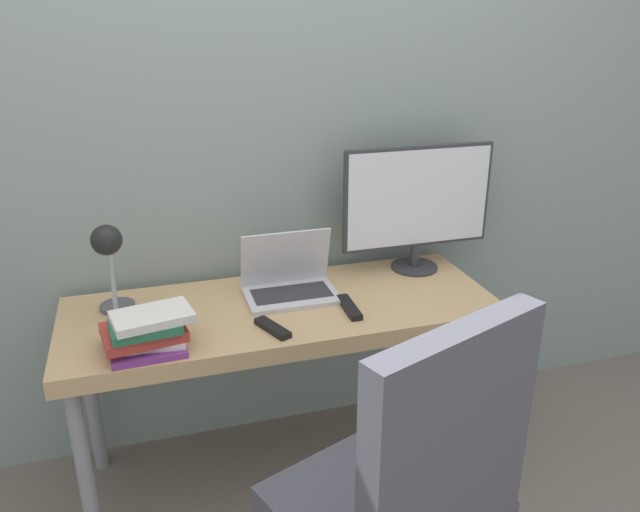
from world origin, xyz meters
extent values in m
cube|color=gray|center=(0.00, 0.64, 1.30)|extent=(8.00, 0.05, 2.60)
cube|color=tan|center=(0.00, 0.29, 0.69)|extent=(1.51, 0.58, 0.06)
cylinder|color=gray|center=(-0.69, 0.06, 0.33)|extent=(0.05, 0.05, 0.66)
cylinder|color=gray|center=(0.69, 0.06, 0.33)|extent=(0.05, 0.05, 0.66)
cylinder|color=gray|center=(-0.69, 0.52, 0.33)|extent=(0.05, 0.05, 0.66)
cylinder|color=gray|center=(0.69, 0.52, 0.33)|extent=(0.05, 0.05, 0.66)
cube|color=silver|center=(0.05, 0.33, 0.73)|extent=(0.33, 0.22, 0.02)
cube|color=#2D2D33|center=(0.05, 0.33, 0.74)|extent=(0.28, 0.13, 0.00)
cube|color=silver|center=(0.05, 0.41, 0.84)|extent=(0.33, 0.07, 0.22)
cube|color=silver|center=(0.05, 0.41, 0.84)|extent=(0.29, 0.05, 0.19)
cylinder|color=#333338|center=(0.59, 0.46, 0.72)|extent=(0.18, 0.18, 0.01)
cylinder|color=#333338|center=(0.59, 0.46, 0.78)|extent=(0.04, 0.04, 0.10)
cube|color=#333338|center=(0.59, 0.46, 1.01)|extent=(0.60, 0.02, 0.40)
cube|color=silver|center=(0.59, 0.45, 1.01)|extent=(0.58, 0.00, 0.37)
cylinder|color=#4C4C51|center=(-0.55, 0.42, 0.72)|extent=(0.12, 0.12, 0.02)
cylinder|color=#99999E|center=(-0.55, 0.36, 0.87)|extent=(0.02, 0.15, 0.29)
sphere|color=black|center=(-0.55, 0.29, 1.02)|extent=(0.10, 0.10, 0.10)
cube|color=#4C4C56|center=(0.09, -0.44, 0.44)|extent=(0.66, 0.64, 0.09)
cube|color=#4C4C56|center=(0.17, -0.63, 0.78)|extent=(0.49, 0.24, 0.58)
cube|color=#753384|center=(-0.46, 0.09, 0.73)|extent=(0.23, 0.18, 0.02)
cube|color=silver|center=(-0.44, 0.11, 0.74)|extent=(0.20, 0.14, 0.02)
cube|color=#B2382D|center=(-0.47, 0.12, 0.77)|extent=(0.26, 0.21, 0.03)
cube|color=#286B47|center=(-0.46, 0.09, 0.80)|extent=(0.22, 0.16, 0.03)
cube|color=silver|center=(-0.44, 0.10, 0.83)|extent=(0.25, 0.19, 0.03)
cube|color=black|center=(0.21, 0.18, 0.73)|extent=(0.04, 0.18, 0.02)
cube|color=black|center=(-0.07, 0.11, 0.73)|extent=(0.10, 0.16, 0.02)
ellipsoid|color=white|center=(-0.50, 0.09, 0.74)|extent=(0.13, 0.09, 0.04)
camera|label=1|loc=(-0.44, -1.64, 1.68)|focal=35.00mm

